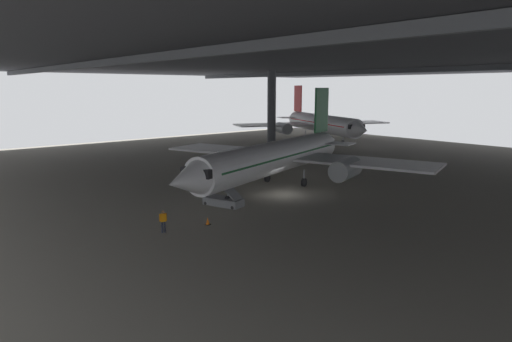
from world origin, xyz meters
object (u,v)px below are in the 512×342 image
at_px(crew_worker_near_nose, 163,220).
at_px(crew_worker_by_stairs, 233,186).
at_px(airplane_distant, 321,123).
at_px(traffic_cone_orange, 208,221).
at_px(boarding_stairs, 223,197).
at_px(airplane_main, 277,157).

distance_m(crew_worker_near_nose, crew_worker_by_stairs, 12.27).
height_order(airplane_distant, traffic_cone_orange, airplane_distant).
bearing_deg(boarding_stairs, crew_worker_by_stairs, 129.00).
relative_size(boarding_stairs, crew_worker_by_stairs, 2.67).
bearing_deg(crew_worker_near_nose, crew_worker_by_stairs, 118.67).
height_order(crew_worker_near_nose, airplane_distant, airplane_distant).
bearing_deg(airplane_distant, crew_worker_near_nose, -58.55).
distance_m(airplane_main, crew_worker_near_nose, 17.66).
bearing_deg(traffic_cone_orange, airplane_distant, 123.58).
relative_size(crew_worker_near_nose, airplane_distant, 0.05).
distance_m(crew_worker_by_stairs, traffic_cone_orange, 9.64).
bearing_deg(airplane_distant, airplane_main, -53.92).
relative_size(airplane_main, crew_worker_near_nose, 19.06).
bearing_deg(crew_worker_near_nose, traffic_cone_orange, 82.84).
relative_size(airplane_distant, traffic_cone_orange, 54.80).
distance_m(crew_worker_near_nose, airplane_distant, 62.41).
bearing_deg(traffic_cone_orange, airplane_main, 115.67).
bearing_deg(airplane_distant, traffic_cone_orange, -56.42).
xyz_separation_m(boarding_stairs, traffic_cone_orange, (3.93, -4.28, -0.42)).
relative_size(airplane_main, traffic_cone_orange, 52.59).
bearing_deg(crew_worker_by_stairs, airplane_main, 89.21).
bearing_deg(traffic_cone_orange, boarding_stairs, 132.56).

